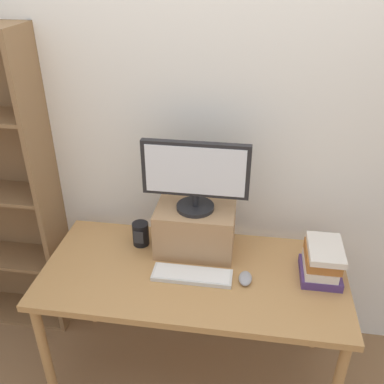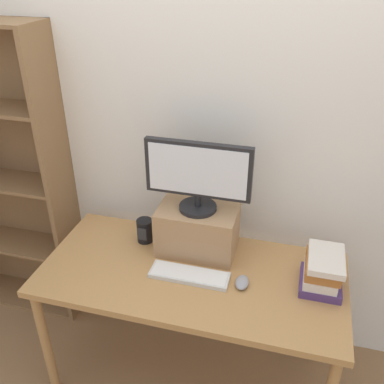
{
  "view_description": "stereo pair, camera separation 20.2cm",
  "coord_description": "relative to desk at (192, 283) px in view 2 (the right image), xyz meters",
  "views": [
    {
      "loc": [
        0.24,
        -1.66,
        2.19
      ],
      "look_at": [
        -0.02,
        0.08,
        1.19
      ],
      "focal_mm": 40.0,
      "sensor_mm": 36.0,
      "label": 1
    },
    {
      "loc": [
        0.44,
        -1.62,
        2.19
      ],
      "look_at": [
        -0.02,
        0.08,
        1.19
      ],
      "focal_mm": 40.0,
      "sensor_mm": 36.0,
      "label": 2
    }
  ],
  "objects": [
    {
      "name": "ground_plane",
      "position": [
        0.0,
        0.0,
        -0.69
      ],
      "size": [
        12.0,
        12.0,
        0.0
      ],
      "primitive_type": "plane",
      "color": "olive"
    },
    {
      "name": "back_wall",
      "position": [
        0.0,
        0.5,
        0.61
      ],
      "size": [
        7.0,
        0.08,
        2.6
      ],
      "color": "silver",
      "rests_on": "ground_plane"
    },
    {
      "name": "desk",
      "position": [
        0.0,
        0.0,
        0.0
      ],
      "size": [
        1.53,
        0.72,
        0.77
      ],
      "color": "#B7844C",
      "rests_on": "ground_plane"
    },
    {
      "name": "riser_box",
      "position": [
        -0.02,
        0.19,
        0.21
      ],
      "size": [
        0.41,
        0.27,
        0.26
      ],
      "color": "#A87F56",
      "rests_on": "desk"
    },
    {
      "name": "computer_monitor",
      "position": [
        -0.02,
        0.19,
        0.53
      ],
      "size": [
        0.53,
        0.19,
        0.37
      ],
      "color": "black",
      "rests_on": "riser_box"
    },
    {
      "name": "keyboard",
      "position": [
        -0.0,
        -0.04,
        0.09
      ],
      "size": [
        0.4,
        0.12,
        0.02
      ],
      "color": "silver",
      "rests_on": "desk"
    },
    {
      "name": "computer_mouse",
      "position": [
        0.26,
        -0.03,
        0.1
      ],
      "size": [
        0.06,
        0.1,
        0.04
      ],
      "color": "#99999E",
      "rests_on": "desk"
    },
    {
      "name": "book_stack",
      "position": [
        0.63,
        0.06,
        0.17
      ],
      "size": [
        0.19,
        0.25,
        0.18
      ],
      "color": "#4C336B",
      "rests_on": "desk"
    },
    {
      "name": "desk_speaker",
      "position": [
        -0.32,
        0.19,
        0.14
      ],
      "size": [
        0.09,
        0.09,
        0.13
      ],
      "color": "black",
      "rests_on": "desk"
    }
  ]
}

